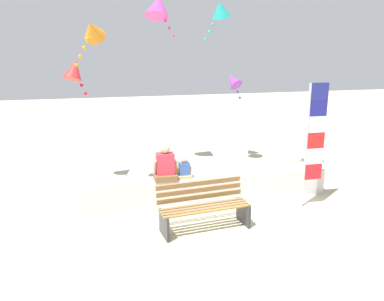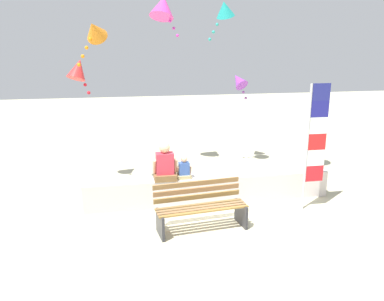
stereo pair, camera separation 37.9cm
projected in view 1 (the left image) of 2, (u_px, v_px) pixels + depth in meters
The scene contains 11 objects.
ground_plane at pixel (222, 219), 7.95m from camera, with size 40.00×40.00×0.00m, color #BFBA97.
seawall_ledge at pixel (209, 188), 8.79m from camera, with size 5.47×0.46×0.60m, color beige.
park_bench at pixel (204, 207), 7.45m from camera, with size 1.78×0.79×0.88m.
person_adult at pixel (165, 166), 8.35m from camera, with size 0.54×0.39×0.82m.
person_child at pixel (184, 170), 8.48m from camera, with size 0.33×0.24×0.50m.
flag_banner at pixel (313, 138), 8.19m from camera, with size 0.44×0.05×2.67m.
kite_teal at pixel (220, 10), 9.77m from camera, with size 0.72×0.73×1.02m.
kite_purple at pixel (233, 80), 11.46m from camera, with size 0.61×0.68×0.86m.
kite_orange at pixel (92, 30), 8.21m from camera, with size 0.73×0.71×1.06m.
kite_red at pixel (74, 70), 9.15m from camera, with size 0.73×0.74×0.88m.
kite_magenta at pixel (158, 7), 10.09m from camera, with size 0.95×1.01×1.14m.
Camera 1 is at (-2.32, -6.97, 3.40)m, focal length 36.77 mm.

